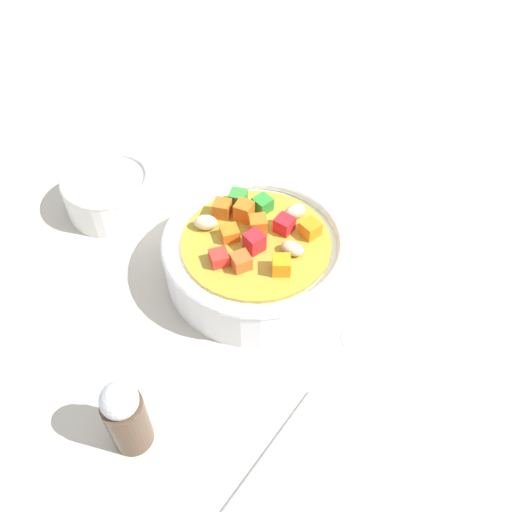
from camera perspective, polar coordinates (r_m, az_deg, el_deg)
The scene contains 5 objects.
ground_plane at distance 53.57cm, azimuth -0.00°, elevation -2.55°, with size 140.00×140.00×2.00cm, color #BAB2A0.
soup_bowl_main at distance 50.61cm, azimuth -0.00°, elevation 0.27°, with size 17.60×17.60×6.50cm.
spoon at distance 44.96cm, azimuth 5.25°, elevation -15.34°, with size 11.85×20.71×0.81cm.
side_bowl_small at distance 59.81cm, azimuth -15.34°, elevation 6.63°, with size 9.65×9.65×4.55cm.
pepper_shaker at distance 41.68cm, azimuth -13.74°, elevation -16.24°, with size 3.11×3.11×7.65cm.
Camera 1 is at (-5.08, 33.40, 40.57)cm, focal length 37.51 mm.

